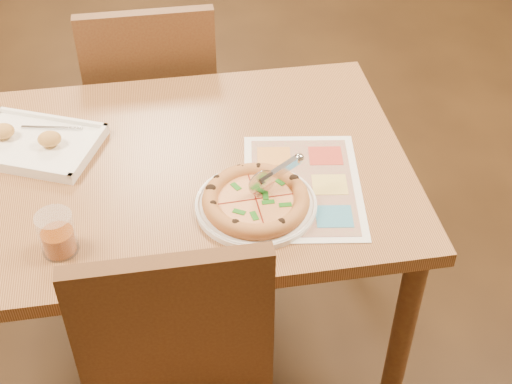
{
  "coord_description": "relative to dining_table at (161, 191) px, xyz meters",
  "views": [
    {
      "loc": [
        0.02,
        -1.46,
        1.89
      ],
      "look_at": [
        0.23,
        -0.2,
        0.77
      ],
      "focal_mm": 50.0,
      "sensor_mm": 36.0,
      "label": 1
    }
  ],
  "objects": [
    {
      "name": "dining_table",
      "position": [
        0.0,
        0.0,
        0.0
      ],
      "size": [
        1.3,
        0.85,
        0.72
      ],
      "color": "#A47041",
      "rests_on": "ground"
    },
    {
      "name": "chair_far",
      "position": [
        -0.0,
        0.6,
        -0.07
      ],
      "size": [
        0.42,
        0.42,
        0.47
      ],
      "rotation": [
        0.0,
        0.0,
        3.14
      ],
      "color": "brown",
      "rests_on": "ground"
    },
    {
      "name": "plate",
      "position": [
        0.23,
        -0.2,
        0.09
      ],
      "size": [
        0.32,
        0.32,
        0.02
      ],
      "primitive_type": "cylinder",
      "rotation": [
        0.0,
        0.0,
        0.09
      ],
      "color": "white",
      "rests_on": "dining_table"
    },
    {
      "name": "pizza",
      "position": [
        0.22,
        -0.2,
        0.11
      ],
      "size": [
        0.26,
        0.26,
        0.04
      ],
      "rotation": [
        0.0,
        0.0,
        0.05
      ],
      "color": "#DC8B4B",
      "rests_on": "plate"
    },
    {
      "name": "pizza_cutter",
      "position": [
        0.27,
        -0.17,
        0.17
      ],
      "size": [
        0.14,
        0.05,
        0.08
      ],
      "rotation": [
        0.0,
        0.0,
        0.32
      ],
      "color": "silver",
      "rests_on": "pizza"
    },
    {
      "name": "appetizer_tray",
      "position": [
        -0.33,
        0.13,
        0.1
      ],
      "size": [
        0.4,
        0.35,
        0.06
      ],
      "rotation": [
        0.0,
        0.0,
        -0.41
      ],
      "color": "white",
      "rests_on": "dining_table"
    },
    {
      "name": "glass_tumbler",
      "position": [
        -0.24,
        -0.27,
        0.13
      ],
      "size": [
        0.08,
        0.08,
        0.1
      ],
      "rotation": [
        0.0,
        0.0,
        0.11
      ],
      "color": "#82370A",
      "rests_on": "dining_table"
    },
    {
      "name": "menu",
      "position": [
        0.35,
        -0.14,
        0.09
      ],
      "size": [
        0.35,
        0.45,
        0.0
      ],
      "primitive_type": "cube",
      "rotation": [
        0.0,
        0.0,
        -0.14
      ],
      "color": "white",
      "rests_on": "dining_table"
    }
  ]
}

